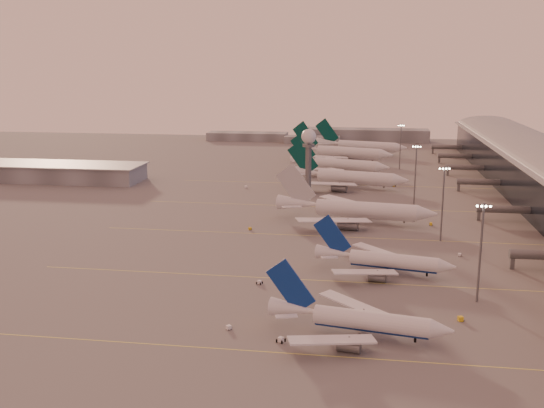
# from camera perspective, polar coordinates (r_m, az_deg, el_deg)

# --- Properties ---
(ground) EXTENTS (700.00, 700.00, 0.00)m
(ground) POSITION_cam_1_polar(r_m,az_deg,el_deg) (166.12, -2.45, -7.67)
(ground) COLOR #5D5A5A
(ground) RESTS_ON ground
(taxiway_markings) EXTENTS (180.00, 185.25, 0.02)m
(taxiway_markings) POSITION_cam_1_polar(r_m,az_deg,el_deg) (216.67, 8.24, -2.95)
(taxiway_markings) COLOR #EFEA54
(taxiway_markings) RESTS_ON ground
(hangar) EXTENTS (82.00, 27.00, 8.50)m
(hangar) POSITION_cam_1_polar(r_m,az_deg,el_deg) (333.46, -18.33, 2.74)
(hangar) COLOR slate
(hangar) RESTS_ON ground
(radar_tower) EXTENTS (6.40, 6.40, 31.10)m
(radar_tower) POSITION_cam_1_polar(r_m,az_deg,el_deg) (276.52, 3.30, 4.95)
(radar_tower) COLOR #5A5D62
(radar_tower) RESTS_ON ground
(mast_a) EXTENTS (3.60, 0.56, 25.00)m
(mast_a) POSITION_cam_1_polar(r_m,az_deg,el_deg) (161.46, 18.20, -3.78)
(mast_a) COLOR #5A5D62
(mast_a) RESTS_ON ground
(mast_b) EXTENTS (3.60, 0.56, 25.00)m
(mast_b) POSITION_cam_1_polar(r_m,az_deg,el_deg) (213.92, 15.06, 0.33)
(mast_b) COLOR #5A5D62
(mast_b) RESTS_ON ground
(mast_c) EXTENTS (3.60, 0.56, 25.00)m
(mast_c) POSITION_cam_1_polar(r_m,az_deg,el_deg) (267.28, 12.73, 2.83)
(mast_c) COLOR #5A5D62
(mast_c) RESTS_ON ground
(mast_d) EXTENTS (3.60, 0.56, 25.00)m
(mast_d) POSITION_cam_1_polar(r_m,az_deg,el_deg) (356.08, 11.44, 5.25)
(mast_d) COLOR #5A5D62
(mast_d) RESTS_ON ground
(distant_horizon) EXTENTS (165.00, 37.50, 9.00)m
(distant_horizon) POSITION_cam_1_polar(r_m,az_deg,el_deg) (481.86, 5.28, 6.11)
(distant_horizon) COLOR slate
(distant_horizon) RESTS_ON ground
(narrowbody_near) EXTENTS (40.32, 31.91, 15.86)m
(narrowbody_near) POSITION_cam_1_polar(r_m,az_deg,el_deg) (139.00, 7.71, -10.51)
(narrowbody_near) COLOR silver
(narrowbody_near) RESTS_ON ground
(narrowbody_mid) EXTENTS (39.54, 31.26, 15.60)m
(narrowbody_mid) POSITION_cam_1_polar(r_m,az_deg,el_deg) (179.94, 9.97, -5.19)
(narrowbody_mid) COLOR silver
(narrowbody_mid) RESTS_ON ground
(widebody_white) EXTENTS (59.48, 47.33, 21.01)m
(widebody_white) POSITION_cam_1_polar(r_m,az_deg,el_deg) (234.88, 7.49, -0.80)
(widebody_white) COLOR silver
(widebody_white) RESTS_ON ground
(greentail_a) EXTENTS (57.90, 46.22, 21.38)m
(greentail_a) POSITION_cam_1_polar(r_m,az_deg,el_deg) (300.48, 6.78, 2.17)
(greentail_a) COLOR silver
(greentail_a) RESTS_ON ground
(greentail_b) EXTENTS (54.17, 42.99, 20.52)m
(greentail_b) POSITION_cam_1_polar(r_m,az_deg,el_deg) (339.63, 6.04, 3.36)
(greentail_b) COLOR silver
(greentail_b) RESTS_ON ground
(greentail_c) EXTENTS (61.26, 48.70, 23.03)m
(greentail_c) POSITION_cam_1_polar(r_m,az_deg,el_deg) (381.65, 6.31, 4.43)
(greentail_c) COLOR silver
(greentail_c) RESTS_ON ground
(greentail_d) EXTENTS (59.64, 47.53, 22.18)m
(greentail_d) POSITION_cam_1_polar(r_m,az_deg,el_deg) (413.97, 7.97, 4.99)
(greentail_d) COLOR silver
(greentail_d) RESTS_ON ground
(gsv_truck_a) EXTENTS (4.93, 4.76, 2.04)m
(gsv_truck_a) POSITION_cam_1_polar(r_m,az_deg,el_deg) (142.59, -3.76, -10.75)
(gsv_truck_a) COLOR white
(gsv_truck_a) RESTS_ON ground
(gsv_tug_near) EXTENTS (3.46, 4.13, 1.02)m
(gsv_tug_near) POSITION_cam_1_polar(r_m,az_deg,el_deg) (136.41, 0.80, -12.09)
(gsv_tug_near) COLOR white
(gsv_tug_near) RESTS_ON ground
(gsv_catering_a) EXTENTS (5.82, 3.72, 4.42)m
(gsv_catering_a) POSITION_cam_1_polar(r_m,az_deg,el_deg) (152.19, 16.66, -9.26)
(gsv_catering_a) COLOR gold
(gsv_catering_a) RESTS_ON ground
(gsv_tug_mid) EXTENTS (3.55, 2.73, 0.90)m
(gsv_tug_mid) POSITION_cam_1_polar(r_m,az_deg,el_deg) (169.81, -1.13, -7.04)
(gsv_tug_mid) COLOR white
(gsv_tug_mid) RESTS_ON ground
(gsv_truck_b) EXTENTS (4.92, 2.13, 1.93)m
(gsv_truck_b) POSITION_cam_1_polar(r_m,az_deg,el_deg) (201.46, 16.59, -4.25)
(gsv_truck_b) COLOR white
(gsv_truck_b) RESTS_ON ground
(gsv_truck_c) EXTENTS (5.06, 4.18, 1.98)m
(gsv_truck_c) POSITION_cam_1_polar(r_m,az_deg,el_deg) (223.52, -1.90, -2.07)
(gsv_truck_c) COLOR gold
(gsv_truck_c) RESTS_ON ground
(gsv_catering_b) EXTENTS (5.21, 2.81, 4.11)m
(gsv_catering_b) POSITION_cam_1_polar(r_m,az_deg,el_deg) (236.28, 14.12, -1.39)
(gsv_catering_b) COLOR gold
(gsv_catering_b) RESTS_ON ground
(gsv_tug_far) EXTENTS (3.35, 3.67, 0.90)m
(gsv_tug_far) POSITION_cam_1_polar(r_m,az_deg,el_deg) (259.92, 5.03, -0.16)
(gsv_tug_far) COLOR slate
(gsv_tug_far) RESTS_ON ground
(gsv_truck_d) EXTENTS (2.37, 5.69, 2.25)m
(gsv_truck_d) POSITION_cam_1_polar(r_m,az_deg,el_deg) (298.46, -2.36, 1.67)
(gsv_truck_d) COLOR white
(gsv_truck_d) RESTS_ON ground
(gsv_tug_hangar) EXTENTS (4.17, 2.91, 1.10)m
(gsv_tug_hangar) POSITION_cam_1_polar(r_m,az_deg,el_deg) (307.00, 10.84, 1.65)
(gsv_tug_hangar) COLOR gold
(gsv_tug_hangar) RESTS_ON ground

